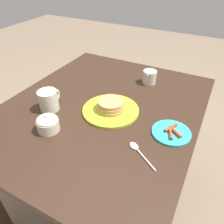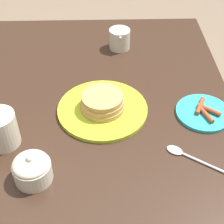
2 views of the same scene
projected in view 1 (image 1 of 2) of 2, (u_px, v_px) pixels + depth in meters
name	position (u px, v px, depth m)	size (l,w,h in m)	color
ground_plane	(105.00, 193.00, 1.54)	(8.00, 8.00, 0.00)	#7A6651
dining_table	(103.00, 126.00, 1.17)	(1.13, 0.94, 0.75)	#332116
pancake_plate	(111.00, 108.00, 1.05)	(0.27, 0.27, 0.06)	#AAC628
side_plate_bacon	(171.00, 132.00, 0.93)	(0.17, 0.17, 0.02)	#2DADBC
coffee_mug	(49.00, 100.00, 1.05)	(0.13, 0.09, 0.10)	beige
creamer_pitcher	(150.00, 77.00, 1.27)	(0.11, 0.08, 0.09)	beige
sugar_bowl	(48.00, 123.00, 0.93)	(0.10, 0.10, 0.08)	beige
spoon	(138.00, 150.00, 0.85)	(0.11, 0.15, 0.01)	silver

